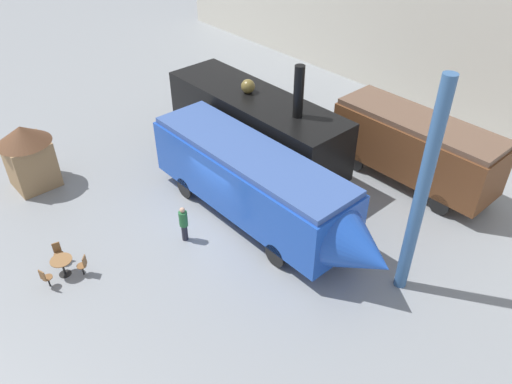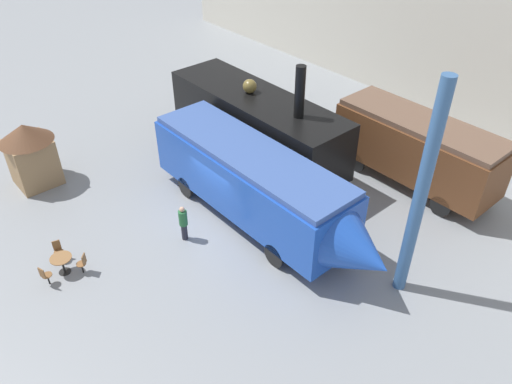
% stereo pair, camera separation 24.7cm
% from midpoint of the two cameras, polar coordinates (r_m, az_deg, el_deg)
% --- Properties ---
extents(ground_plane, '(80.00, 80.00, 0.00)m').
position_cam_midpoint_polar(ground_plane, '(21.11, -4.94, -2.89)').
color(ground_plane, gray).
extents(backdrop_wall, '(44.00, 0.15, 9.00)m').
position_cam_midpoint_polar(backdrop_wall, '(29.66, 19.94, 16.97)').
color(backdrop_wall, beige).
rests_on(backdrop_wall, ground_plane).
extents(passenger_coach_wooden, '(7.50, 2.51, 3.20)m').
position_cam_midpoint_polar(passenger_coach_wooden, '(23.27, 17.49, 5.12)').
color(passenger_coach_wooden, brown).
rests_on(passenger_coach_wooden, ground_plane).
extents(steam_locomotive, '(9.68, 2.81, 5.71)m').
position_cam_midpoint_polar(steam_locomotive, '(23.54, -0.39, 7.92)').
color(steam_locomotive, black).
rests_on(steam_locomotive, ground_plane).
extents(streamlined_locomotive, '(11.60, 2.70, 3.20)m').
position_cam_midpoint_polar(streamlined_locomotive, '(19.59, 0.34, 0.66)').
color(streamlined_locomotive, blue).
rests_on(streamlined_locomotive, ground_plane).
extents(cafe_table_near, '(0.78, 0.78, 0.72)m').
position_cam_midpoint_polar(cafe_table_near, '(19.54, -21.64, -7.59)').
color(cafe_table_near, black).
rests_on(cafe_table_near, ground_plane).
extents(cafe_chair_0, '(0.38, 0.36, 0.87)m').
position_cam_midpoint_polar(cafe_chair_0, '(20.15, -22.04, -6.32)').
color(cafe_chair_0, black).
rests_on(cafe_chair_0, ground_plane).
extents(cafe_chair_1, '(0.37, 0.39, 0.87)m').
position_cam_midpoint_polar(cafe_chair_1, '(19.29, -23.29, -8.94)').
color(cafe_chair_1, black).
rests_on(cafe_chair_1, ground_plane).
extents(cafe_chair_2, '(0.40, 0.40, 0.87)m').
position_cam_midpoint_polar(cafe_chair_2, '(19.30, -19.50, -7.80)').
color(cafe_chair_2, black).
rests_on(cafe_chair_2, ground_plane).
extents(visitor_person, '(0.34, 0.34, 1.59)m').
position_cam_midpoint_polar(visitor_person, '(19.64, -8.63, -3.49)').
color(visitor_person, '#262633').
rests_on(visitor_person, ground_plane).
extents(ticket_kiosk, '(2.34, 2.34, 3.00)m').
position_cam_midpoint_polar(ticket_kiosk, '(24.29, -24.92, 4.05)').
color(ticket_kiosk, '#99754C').
rests_on(ticket_kiosk, ground_plane).
extents(support_pillar, '(0.44, 0.44, 8.00)m').
position_cam_midpoint_polar(support_pillar, '(16.38, 17.96, -0.28)').
color(support_pillar, '#386093').
rests_on(support_pillar, ground_plane).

